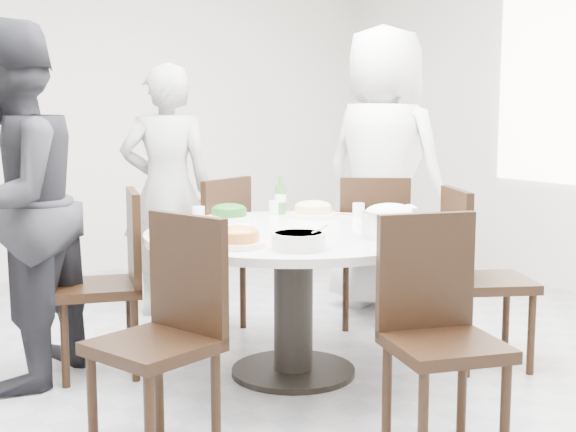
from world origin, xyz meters
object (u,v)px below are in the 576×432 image
chair_ne (373,250)px  diner_middle (167,191)px  beverage_bottle (280,195)px  chair_s (446,340)px  dining_table (293,303)px  diner_right (384,170)px  chair_se (489,278)px  chair_n (203,254)px  rice_bowl (390,225)px  diner_left (11,206)px  soup_bowl (298,241)px  chair_nw (97,284)px  chair_sw (153,340)px

chair_ne → diner_middle: 1.40m
beverage_bottle → chair_s: bearing=-100.7°
chair_ne → diner_middle: bearing=-7.4°
dining_table → diner_right: bearing=32.4°
chair_ne → chair_se: size_ratio=1.00×
chair_n → beverage_bottle: size_ratio=4.33×
chair_se → diner_middle: 2.17m
diner_middle → rice_bowl: (0.31, -1.88, -0.01)m
diner_right → diner_left: 2.48m
chair_se → soup_bowl: bearing=116.2°
dining_table → diner_middle: bearing=90.8°
chair_nw → chair_s: 1.87m
chair_ne → diner_middle: diner_middle is taller
soup_bowl → chair_nw: bearing=119.8°
dining_table → diner_right: 1.59m
chair_ne → chair_s: same height
chair_nw → chair_ne: bearing=106.4°
diner_left → beverage_bottle: 1.51m
chair_s → chair_sw: bearing=164.2°
chair_nw → diner_right: diner_right is taller
chair_s → soup_bowl: (-0.22, 0.70, 0.31)m
dining_table → chair_n: chair_n is taller
chair_ne → chair_sw: bearing=65.4°
chair_s → chair_se: (0.99, 0.70, 0.00)m
chair_ne → diner_left: size_ratio=0.53×
chair_ne → beverage_bottle: 0.77m
diner_right → diner_middle: bearing=44.1°
chair_s → diner_middle: size_ratio=0.58×
rice_bowl → soup_bowl: 0.55m
chair_sw → chair_s: size_ratio=1.00×
chair_nw → chair_sw: same height
dining_table → chair_ne: bearing=28.7°
chair_nw → chair_se: bearing=78.4°
chair_s → diner_left: diner_left is taller
diner_right → diner_middle: diner_right is taller
dining_table → diner_middle: (-0.02, 1.47, 0.45)m
diner_right → diner_middle: (-1.27, 0.68, -0.13)m
chair_sw → diner_right: (2.25, 1.31, 0.47)m
soup_bowl → chair_ne: bearing=38.4°
chair_se → diner_left: diner_left is taller
chair_s → soup_bowl: chair_s is taller
dining_table → chair_nw: bearing=146.4°
chair_sw → chair_s: 1.14m
chair_ne → chair_nw: same height
diner_right → beverage_bottle: bearing=86.0°
dining_table → rice_bowl: size_ratio=5.33×
chair_sw → dining_table: bearing=100.5°
chair_n → soup_bowl: size_ratio=3.95×
dining_table → chair_se: chair_se is taller
chair_nw → chair_s: same height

